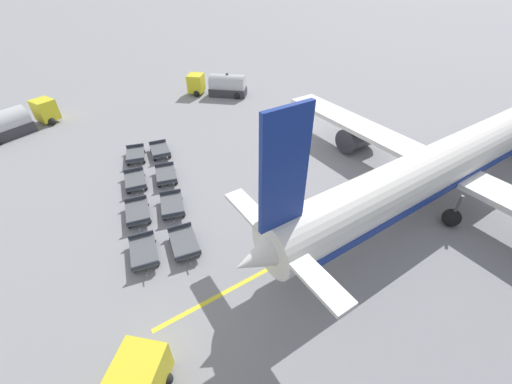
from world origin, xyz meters
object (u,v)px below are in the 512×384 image
(baggage_dolly_row_near_col_a, at_px, (135,155))
(baggage_dolly_row_mid_a_col_d, at_px, (184,243))
(fuel_tanker_secondary, at_px, (221,86))
(baggage_dolly_row_mid_a_col_a, at_px, (160,151))
(baggage_dolly_row_mid_a_col_c, at_px, (172,205))
(baggage_dolly_row_near_col_b, at_px, (135,181))
(baggage_dolly_row_near_col_c, at_px, (138,212))
(baggage_dolly_row_near_col_d, at_px, (144,252))
(baggage_dolly_row_mid_a_col_b, at_px, (166,175))
(airplane, at_px, (455,159))
(fuel_tanker_primary, at_px, (13,122))

(baggage_dolly_row_near_col_a, relative_size, baggage_dolly_row_mid_a_col_d, 1.00)
(fuel_tanker_secondary, distance_m, baggage_dolly_row_near_col_a, 19.76)
(fuel_tanker_secondary, height_order, baggage_dolly_row_mid_a_col_a, fuel_tanker_secondary)
(baggage_dolly_row_mid_a_col_a, bearing_deg, baggage_dolly_row_mid_a_col_c, -12.63)
(baggage_dolly_row_near_col_b, bearing_deg, baggage_dolly_row_mid_a_col_a, 138.27)
(fuel_tanker_secondary, relative_size, baggage_dolly_row_mid_a_col_a, 2.05)
(fuel_tanker_secondary, height_order, baggage_dolly_row_near_col_c, fuel_tanker_secondary)
(baggage_dolly_row_near_col_d, bearing_deg, fuel_tanker_secondary, 142.92)
(baggage_dolly_row_near_col_b, distance_m, baggage_dolly_row_mid_a_col_a, 5.60)
(baggage_dolly_row_near_col_a, relative_size, baggage_dolly_row_near_col_c, 1.00)
(baggage_dolly_row_mid_a_col_a, bearing_deg, baggage_dolly_row_mid_a_col_b, -12.03)
(airplane, relative_size, baggage_dolly_row_near_col_d, 10.92)
(baggage_dolly_row_near_col_b, bearing_deg, fuel_tanker_secondary, 133.36)
(baggage_dolly_row_mid_a_col_a, bearing_deg, baggage_dolly_row_near_col_c, -28.76)
(baggage_dolly_row_near_col_a, height_order, baggage_dolly_row_near_col_b, same)
(baggage_dolly_row_mid_a_col_c, bearing_deg, fuel_tanker_secondary, 143.95)
(fuel_tanker_primary, height_order, baggage_dolly_row_mid_a_col_d, fuel_tanker_primary)
(fuel_tanker_secondary, bearing_deg, baggage_dolly_row_near_col_d, -37.08)
(baggage_dolly_row_near_col_b, height_order, baggage_dolly_row_mid_a_col_d, same)
(baggage_dolly_row_near_col_d, relative_size, baggage_dolly_row_mid_a_col_a, 1.00)
(baggage_dolly_row_near_col_d, distance_m, baggage_dolly_row_mid_a_col_a, 14.29)
(baggage_dolly_row_near_col_a, xyz_separation_m, baggage_dolly_row_near_col_c, (9.14, -2.31, 0.00))
(baggage_dolly_row_near_col_d, xyz_separation_m, baggage_dolly_row_mid_a_col_b, (-8.38, 4.56, 0.00))
(airplane, xyz_separation_m, baggage_dolly_row_mid_a_col_d, (-6.00, -21.90, -3.02))
(airplane, bearing_deg, fuel_tanker_primary, -136.59)
(baggage_dolly_row_near_col_c, xyz_separation_m, baggage_dolly_row_mid_a_col_c, (0.65, 2.67, 0.00))
(baggage_dolly_row_near_col_d, relative_size, baggage_dolly_row_mid_a_col_c, 1.00)
(baggage_dolly_row_near_col_d, height_order, baggage_dolly_row_mid_a_col_b, same)
(baggage_dolly_row_near_col_c, bearing_deg, airplane, 64.90)
(airplane, height_order, baggage_dolly_row_near_col_b, airplane)
(airplane, distance_m, baggage_dolly_row_mid_a_col_b, 25.29)
(baggage_dolly_row_near_col_b, xyz_separation_m, baggage_dolly_row_mid_a_col_b, (0.59, 2.71, 0.00))
(fuel_tanker_primary, bearing_deg, baggage_dolly_row_mid_a_col_a, 42.75)
(baggage_dolly_row_mid_a_col_a, height_order, baggage_dolly_row_mid_a_col_c, same)
(baggage_dolly_row_near_col_b, distance_m, baggage_dolly_row_mid_a_col_c, 5.40)
(baggage_dolly_row_near_col_d, bearing_deg, baggage_dolly_row_near_col_c, 169.74)
(fuel_tanker_primary, distance_m, baggage_dolly_row_near_col_b, 20.10)
(fuel_tanker_secondary, xyz_separation_m, baggage_dolly_row_near_col_d, (25.25, -19.08, -0.93))
(fuel_tanker_secondary, xyz_separation_m, baggage_dolly_row_mid_a_col_d, (25.93, -16.34, -0.93))
(airplane, xyz_separation_m, baggage_dolly_row_near_col_a, (-20.31, -21.52, -3.02))
(baggage_dolly_row_near_col_c, bearing_deg, fuel_tanker_secondary, 138.67)
(fuel_tanker_primary, xyz_separation_m, baggage_dolly_row_mid_a_col_d, (27.61, 9.90, -0.91))
(baggage_dolly_row_mid_a_col_d, bearing_deg, baggage_dolly_row_mid_a_col_a, 168.43)
(fuel_tanker_primary, relative_size, baggage_dolly_row_mid_a_col_d, 2.25)
(airplane, relative_size, baggage_dolly_row_mid_a_col_d, 10.93)
(baggage_dolly_row_near_col_b, height_order, baggage_dolly_row_mid_a_col_c, same)
(baggage_dolly_row_mid_a_col_b, bearing_deg, baggage_dolly_row_near_col_d, -28.53)
(airplane, distance_m, baggage_dolly_row_mid_a_col_d, 22.91)
(baggage_dolly_row_mid_a_col_a, distance_m, baggage_dolly_row_mid_a_col_c, 9.56)
(baggage_dolly_row_mid_a_col_a, xyz_separation_m, baggage_dolly_row_mid_a_col_d, (13.84, -2.83, 0.00))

